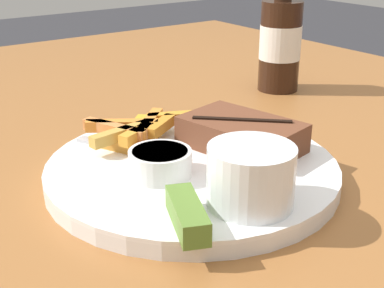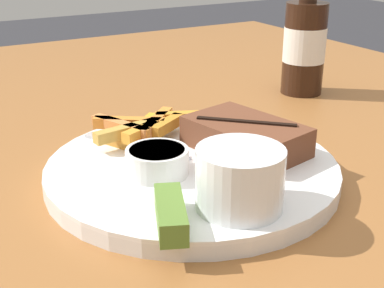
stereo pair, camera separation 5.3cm
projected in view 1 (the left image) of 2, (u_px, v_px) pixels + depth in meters
The scene contains 9 objects.
dining_table at pixel (192, 236), 0.57m from camera, with size 1.51×1.24×0.78m.
dinner_plate at pixel (192, 170), 0.54m from camera, with size 0.29×0.29×0.02m.
steak_portion at pixel (239, 133), 0.57m from camera, with size 0.14×0.10×0.03m.
fries_pile at pixel (137, 129), 0.58m from camera, with size 0.09×0.14×0.02m.
coleslaw_cup at pixel (251, 173), 0.45m from camera, with size 0.07×0.07×0.05m.
dipping_sauce_cup at pixel (160, 161), 0.50m from camera, with size 0.06×0.06×0.03m.
pickle_spear at pixel (187, 214), 0.42m from camera, with size 0.07×0.05×0.02m.
fork_utensil at pixel (127, 148), 0.57m from camera, with size 0.12×0.07×0.00m.
beer_bottle at pixel (280, 40), 0.81m from camera, with size 0.06×0.06×0.22m.
Camera 1 is at (0.40, -0.29, 1.02)m, focal length 50.00 mm.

